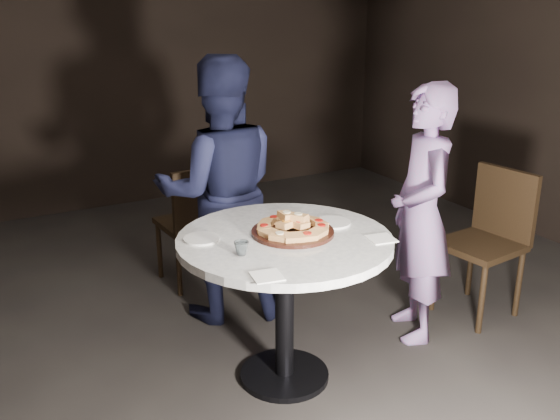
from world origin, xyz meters
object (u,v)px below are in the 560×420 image
diner_navy (220,191)px  serving_board (293,232)px  focaccia_pile (293,225)px  chair_far (195,218)px  chair_right (491,232)px  table (285,265)px  diner_teal (421,215)px  water_glass (241,248)px

diner_navy → serving_board: bearing=110.0°
focaccia_pile → chair_far: 1.35m
chair_far → chair_right: chair_right is taller
table → chair_far: 1.33m
chair_far → diner_navy: diner_navy is taller
chair_far → chair_right: 1.99m
table → chair_right: chair_right is taller
chair_far → diner_teal: diner_teal is taller
serving_board → diner_teal: 0.89m
serving_board → diner_navy: bearing=92.8°
table → diner_teal: size_ratio=0.73×
diner_teal → table: bearing=-64.2°
serving_board → chair_far: (-0.04, 1.30, -0.32)m
serving_board → focaccia_pile: size_ratio=1.12×
table → diner_teal: 0.96m
table → diner_navy: 0.87m
table → diner_navy: (0.02, 0.86, 0.16)m
focaccia_pile → diner_navy: size_ratio=0.23×
serving_board → chair_right: chair_right is taller
serving_board → diner_teal: (0.89, 0.03, -0.07)m
water_glass → chair_far: 1.50m
serving_board → water_glass: 0.37m
focaccia_pile → chair_right: (1.50, 0.04, -0.33)m
water_glass → serving_board: bearing=19.3°
water_glass → diner_navy: size_ratio=0.04×
water_glass → diner_teal: (1.24, 0.16, -0.09)m
chair_far → diner_teal: 1.59m
diner_navy → diner_teal: size_ratio=1.08×
water_glass → focaccia_pile: bearing=19.3°
chair_far → diner_navy: bearing=86.0°
water_glass → diner_teal: size_ratio=0.05×
chair_far → chair_right: size_ratio=0.94×
table → chair_right: (1.56, 0.07, -0.13)m
chair_right → diner_teal: size_ratio=0.61×
water_glass → chair_far: bearing=77.6°
chair_right → diner_navy: size_ratio=0.57×
table → water_glass: 0.36m
serving_board → table: bearing=-161.0°
diner_navy → water_glass: bearing=89.4°
table → water_glass: (-0.29, -0.10, 0.19)m
diner_navy → diner_teal: diner_navy is taller
diner_teal → water_glass: bearing=-60.3°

